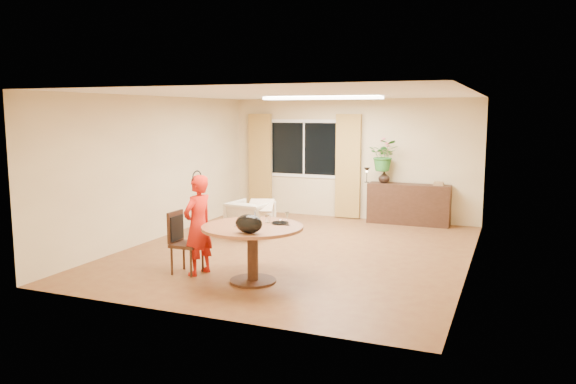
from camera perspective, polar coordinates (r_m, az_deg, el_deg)
The scene contains 24 objects.
floor at distance 9.47m, azimuth 0.97°, elevation -6.02°, with size 6.50×6.50×0.00m, color brown.
ceiling at distance 9.18m, azimuth 1.01°, elevation 9.92°, with size 6.50×6.50×0.00m, color white.
wall_back at distance 12.31m, azimuth 6.48°, elevation 3.36°, with size 5.50×5.50×0.00m, color tan.
wall_left at distance 10.54m, azimuth -13.10°, elevation 2.40°, with size 6.50×6.50×0.00m, color tan.
wall_right at distance 8.64m, azimuth 18.26°, elevation 0.98°, with size 6.50×6.50×0.00m, color tan.
window at distance 12.62m, azimuth 1.64°, elevation 4.43°, with size 1.70×0.03×1.30m.
curtain_left at distance 12.98m, azimuth -2.83°, elevation 2.96°, with size 0.55×0.08×2.25m, color olive.
curtain_right at distance 12.24m, azimuth 6.12°, elevation 2.61°, with size 0.55×0.08×2.25m, color olive.
ceiling_panel at distance 10.31m, azimuth 3.45°, elevation 9.51°, with size 2.20×0.35×0.05m, color white.
dining_table at distance 7.66m, azimuth -3.62°, elevation -4.67°, with size 1.38×1.38×0.79m.
dining_chair at distance 8.23m, azimuth -10.23°, elevation -5.10°, with size 0.43×0.39×0.90m, color black, non-canonical shape.
child at distance 8.10m, azimuth -9.12°, elevation -3.33°, with size 0.34×0.52×1.44m, color red.
laptop at distance 7.64m, azimuth -4.22°, elevation -2.57°, with size 0.34×0.22×0.22m, color #B7B7BC, non-canonical shape.
tumbler at distance 7.83m, azimuth -2.06°, elevation -2.74°, with size 0.07×0.07×0.11m, color white, non-canonical shape.
wine_glass at distance 7.62m, azimuth -0.09°, elevation -2.73°, with size 0.07×0.07×0.19m, color white, non-canonical shape.
pot_lid at distance 7.75m, azimuth -0.82°, elevation -3.10°, with size 0.24×0.24×0.04m, color white, non-canonical shape.
handbag at distance 7.14m, azimuth -4.01°, elevation -3.25°, with size 0.37×0.21×0.25m, color black, non-canonical shape.
armchair at distance 10.53m, azimuth -3.84°, elevation -2.72°, with size 0.72×0.74×0.67m, color #BFB097.
throw at distance 10.33m, azimuth -2.76°, elevation -0.94°, with size 0.45×0.55×0.03m, color beige, non-canonical shape.
sideboard at distance 11.89m, azimuth 12.15°, elevation -1.21°, with size 1.68×0.41×0.84m, color black.
vase at distance 11.92m, azimuth 9.74°, elevation 1.51°, with size 0.24×0.24×0.25m, color black.
bouquet at distance 11.88m, azimuth 9.72°, elevation 3.69°, with size 0.59×0.51×0.66m, color #326124.
book_stack at distance 11.74m, azimuth 15.05°, elevation 0.84°, with size 0.20×0.15×0.08m, color #836142, non-canonical shape.
desk_lamp at distance 11.95m, azimuth 8.01°, elevation 1.77°, with size 0.14×0.14×0.33m, color black, non-canonical shape.
Camera 1 is at (3.31, -8.56, 2.32)m, focal length 35.00 mm.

